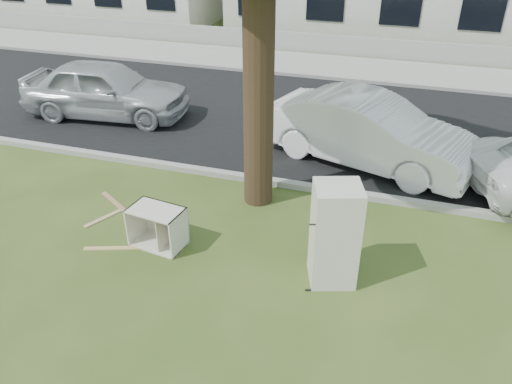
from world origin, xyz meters
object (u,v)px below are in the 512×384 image
(car_center, at_px, (369,131))
(car_left, at_px, (106,89))
(fridge, at_px, (335,235))
(cabinet, at_px, (158,227))

(car_center, bearing_deg, car_left, 101.70)
(fridge, relative_size, car_center, 0.36)
(car_center, bearing_deg, fridge, -162.91)
(cabinet, bearing_deg, car_left, 136.86)
(fridge, distance_m, car_center, 4.08)
(cabinet, height_order, car_left, car_left)
(fridge, distance_m, cabinet, 2.94)
(cabinet, xyz_separation_m, car_center, (2.95, 4.08, 0.40))
(cabinet, relative_size, car_center, 0.20)
(fridge, distance_m, car_left, 8.34)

